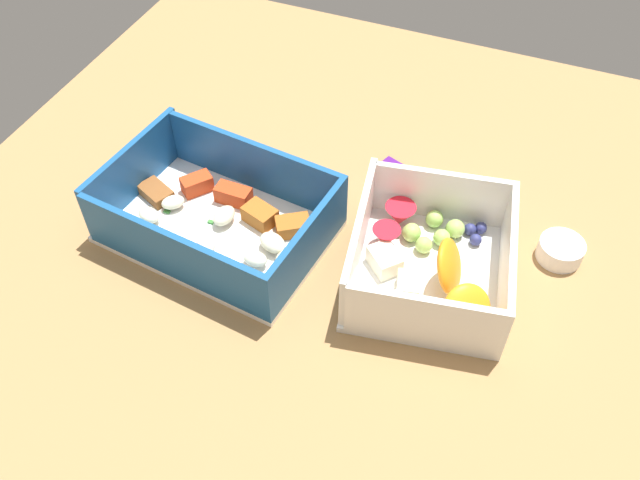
# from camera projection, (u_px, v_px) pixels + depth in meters

# --- Properties ---
(table_surface) EXTENTS (0.80, 0.80, 0.02)m
(table_surface) POSITION_uv_depth(u_px,v_px,m) (338.00, 263.00, 0.65)
(table_surface) COLOR #9E7547
(table_surface) RESTS_ON ground
(pasta_container) EXTENTS (0.22, 0.16, 0.06)m
(pasta_container) POSITION_uv_depth(u_px,v_px,m) (218.00, 218.00, 0.65)
(pasta_container) COLOR white
(pasta_container) RESTS_ON table_surface
(fruit_bowl) EXTENTS (0.16, 0.17, 0.06)m
(fruit_bowl) POSITION_uv_depth(u_px,v_px,m) (428.00, 261.00, 0.61)
(fruit_bowl) COLOR white
(fruit_bowl) RESTS_ON table_surface
(candy_bar) EXTENTS (0.07, 0.05, 0.01)m
(candy_bar) POSITION_uv_depth(u_px,v_px,m) (408.00, 181.00, 0.70)
(candy_bar) COLOR #51197A
(candy_bar) RESTS_ON table_surface
(paper_cup_liner) EXTENTS (0.04, 0.04, 0.02)m
(paper_cup_liner) POSITION_uv_depth(u_px,v_px,m) (560.00, 250.00, 0.63)
(paper_cup_liner) COLOR white
(paper_cup_liner) RESTS_ON table_surface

